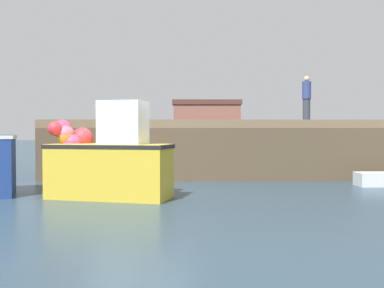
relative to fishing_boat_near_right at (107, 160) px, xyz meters
The scene contains 6 objects.
ground 1.20m from the fishing_boat_near_right, 34.70° to the left, with size 120.00×160.00×0.10m.
pier 7.85m from the fishing_boat_near_right, 60.20° to the left, with size 13.25×8.66×1.85m.
fishing_boat_near_right is the anchor object (origin of this frame).
dockworker 9.80m from the fishing_boat_near_right, 47.86° to the left, with size 0.34×0.34×1.84m.
warehouse 38.08m from the fishing_boat_near_right, 84.23° to the left, with size 7.38×6.27×5.02m.
mooring_buoy_foreground 0.57m from the fishing_boat_near_right, 27.36° to the left, with size 0.40×0.40×0.65m.
Camera 1 is at (1.15, -9.73, 1.43)m, focal length 39.21 mm.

